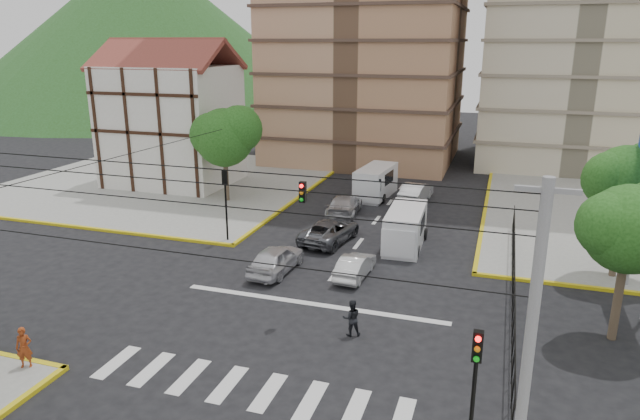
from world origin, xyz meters
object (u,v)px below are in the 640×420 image
at_px(car_white_front_right, 355,266).
at_px(pedestrian_sw_corner, 24,347).
at_px(van_left_lane, 375,183).
at_px(pedestrian_crosswalk, 352,318).
at_px(car_silver_front_left, 276,259).
at_px(van_right_lane, 405,230).
at_px(traffic_light_se, 475,378).
at_px(traffic_light_nw, 225,193).

relative_size(car_white_front_right, pedestrian_sw_corner, 2.31).
bearing_deg(van_left_lane, pedestrian_crosswalk, -74.21).
relative_size(car_white_front_right, pedestrian_crosswalk, 2.32).
bearing_deg(car_white_front_right, pedestrian_crosswalk, 106.32).
bearing_deg(car_silver_front_left, pedestrian_crosswalk, 139.58).
height_order(car_white_front_right, pedestrian_crosswalk, pedestrian_crosswalk).
relative_size(van_right_lane, pedestrian_sw_corner, 3.24).
xyz_separation_m(van_right_lane, car_white_front_right, (-1.69, -5.21, -0.52)).
relative_size(van_left_lane, car_white_front_right, 1.48).
relative_size(van_left_lane, car_silver_front_left, 1.26).
bearing_deg(car_silver_front_left, car_white_front_right, -167.57).
distance_m(traffic_light_se, van_right_lane, 18.77).
xyz_separation_m(van_left_lane, pedestrian_sw_corner, (-7.03, -28.28, -0.21)).
bearing_deg(pedestrian_sw_corner, van_right_lane, 29.87).
xyz_separation_m(traffic_light_se, pedestrian_crosswalk, (-5.27, 6.70, -2.31)).
bearing_deg(traffic_light_se, car_silver_front_left, 132.08).
relative_size(traffic_light_se, car_silver_front_left, 1.00).
bearing_deg(van_left_lane, car_white_front_right, -75.40).
height_order(van_right_lane, pedestrian_sw_corner, van_right_lane).
relative_size(car_silver_front_left, car_white_front_right, 1.18).
bearing_deg(car_white_front_right, car_silver_front_left, 12.20).
distance_m(van_right_lane, pedestrian_crosswalk, 11.28).
xyz_separation_m(traffic_light_nw, pedestrian_crosswalk, (10.33, -8.90, -2.31)).
height_order(car_silver_front_left, pedestrian_crosswalk, pedestrian_crosswalk).
distance_m(pedestrian_sw_corner, pedestrian_crosswalk, 12.73).
height_order(traffic_light_se, pedestrian_crosswalk, traffic_light_se).
bearing_deg(pedestrian_sw_corner, van_left_lane, 48.39).
relative_size(van_right_lane, car_silver_front_left, 1.19).
distance_m(van_right_lane, van_left_lane, 11.41).
bearing_deg(car_silver_front_left, traffic_light_se, 135.28).
xyz_separation_m(traffic_light_se, car_silver_front_left, (-10.91, 12.09, -2.37)).
xyz_separation_m(traffic_light_se, pedestrian_sw_corner, (-16.27, 0.30, -2.16)).
bearing_deg(pedestrian_sw_corner, traffic_light_nw, 59.85).
relative_size(traffic_light_nw, pedestrian_crosswalk, 2.75).
xyz_separation_m(car_silver_front_left, pedestrian_crosswalk, (5.65, -5.38, 0.06)).
xyz_separation_m(car_white_front_right, pedestrian_sw_corner, (-9.56, -12.47, 0.34)).
bearing_deg(van_left_lane, van_right_lane, -62.76).
distance_m(van_left_lane, pedestrian_crosswalk, 22.23).
bearing_deg(traffic_light_nw, car_silver_front_left, -36.87).
xyz_separation_m(pedestrian_sw_corner, pedestrian_crosswalk, (11.00, 6.40, -0.15)).
distance_m(car_silver_front_left, pedestrian_crosswalk, 7.80).
bearing_deg(car_silver_front_left, pedestrian_sw_corner, 68.78).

